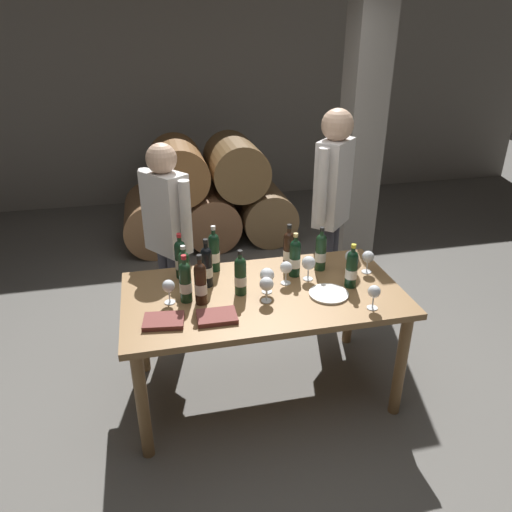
{
  "coord_description": "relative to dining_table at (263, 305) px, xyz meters",
  "views": [
    {
      "loc": [
        -0.61,
        -2.48,
        2.24
      ],
      "look_at": [
        0.0,
        0.2,
        0.91
      ],
      "focal_mm": 33.77,
      "sensor_mm": 36.0,
      "label": 1
    }
  ],
  "objects": [
    {
      "name": "wine_bottle_1",
      "position": [
        -0.38,
        -0.04,
        0.23
      ],
      "size": [
        0.07,
        0.07,
        0.31
      ],
      "color": "black",
      "rests_on": "dining_table"
    },
    {
      "name": "wine_bottle_10",
      "position": [
        0.55,
        -0.05,
        0.22
      ],
      "size": [
        0.07,
        0.07,
        0.29
      ],
      "color": "black",
      "rests_on": "dining_table"
    },
    {
      "name": "sommelier_presenting",
      "position": [
        0.71,
        0.75,
        0.37
      ],
      "size": [
        0.37,
        0.38,
        1.72
      ],
      "color": "#383842",
      "rests_on": "ground_plane"
    },
    {
      "name": "wine_bottle_2",
      "position": [
        -0.47,
        0.0,
        0.22
      ],
      "size": [
        0.07,
        0.07,
        0.3
      ],
      "color": "#19381E",
      "rests_on": "dining_table"
    },
    {
      "name": "wine_glass_4",
      "position": [
        0.57,
        -0.32,
        0.2
      ],
      "size": [
        0.07,
        0.07,
        0.15
      ],
      "color": "white",
      "rests_on": "dining_table"
    },
    {
      "name": "taster_seated_left",
      "position": [
        -0.52,
        0.72,
        0.25
      ],
      "size": [
        0.33,
        0.42,
        1.54
      ],
      "color": "#383842",
      "rests_on": "ground_plane"
    },
    {
      "name": "dining_table",
      "position": [
        0.0,
        0.0,
        0.0
      ],
      "size": [
        1.7,
        0.9,
        0.76
      ],
      "color": "olive",
      "rests_on": "ground_plane"
    },
    {
      "name": "wine_bottle_3",
      "position": [
        0.25,
        0.17,
        0.22
      ],
      "size": [
        0.07,
        0.07,
        0.3
      ],
      "color": "black",
      "rests_on": "dining_table"
    },
    {
      "name": "wine_bottle_7",
      "position": [
        -0.46,
        0.18,
        0.21
      ],
      "size": [
        0.07,
        0.07,
        0.28
      ],
      "color": "#19381E",
      "rests_on": "dining_table"
    },
    {
      "name": "wine_glass_7",
      "position": [
        -0.57,
        -0.0,
        0.2
      ],
      "size": [
        0.07,
        0.07,
        0.15
      ],
      "color": "white",
      "rests_on": "dining_table"
    },
    {
      "name": "wine_glass_2",
      "position": [
        0.02,
        -0.01,
        0.2
      ],
      "size": [
        0.09,
        0.09,
        0.16
      ],
      "color": "white",
      "rests_on": "dining_table"
    },
    {
      "name": "barrel_stack",
      "position": [
        0.0,
        2.6,
        -0.15
      ],
      "size": [
        1.86,
        0.9,
        1.15
      ],
      "color": "olive",
      "rests_on": "ground_plane"
    },
    {
      "name": "stone_pillar",
      "position": [
        1.3,
        1.6,
        0.63
      ],
      "size": [
        0.32,
        0.32,
        2.6
      ],
      "primitive_type": "cube",
      "color": "gray",
      "rests_on": "ground_plane"
    },
    {
      "name": "wine_bottle_6",
      "position": [
        -0.47,
        0.31,
        0.22
      ],
      "size": [
        0.07,
        0.07,
        0.3
      ],
      "color": "black",
      "rests_on": "dining_table"
    },
    {
      "name": "wine_bottle_8",
      "position": [
        -0.14,
        0.01,
        0.22
      ],
      "size": [
        0.07,
        0.07,
        0.29
      ],
      "color": "#19381E",
      "rests_on": "dining_table"
    },
    {
      "name": "cellar_back_wall",
      "position": [
        0.0,
        4.2,
        0.73
      ],
      "size": [
        10.0,
        0.24,
        2.8
      ],
      "primitive_type": "cube",
      "color": "gray",
      "rests_on": "ground_plane"
    },
    {
      "name": "leather_ledger",
      "position": [
        -0.32,
        -0.23,
        0.11
      ],
      "size": [
        0.22,
        0.16,
        0.03
      ],
      "primitive_type": "cube",
      "rotation": [
        0.0,
        0.0,
        -0.02
      ],
      "color": "brown",
      "rests_on": "dining_table"
    },
    {
      "name": "serving_plate",
      "position": [
        0.38,
        -0.12,
        0.1
      ],
      "size": [
        0.24,
        0.24,
        0.01
      ],
      "primitive_type": "cylinder",
      "color": "white",
      "rests_on": "dining_table"
    },
    {
      "name": "wine_bottle_0",
      "position": [
        -0.25,
        0.35,
        0.23
      ],
      "size": [
        0.07,
        0.07,
        0.32
      ],
      "color": "black",
      "rests_on": "dining_table"
    },
    {
      "name": "wine_bottle_9",
      "position": [
        -0.32,
        0.16,
        0.23
      ],
      "size": [
        0.07,
        0.07,
        0.32
      ],
      "color": "black",
      "rests_on": "dining_table"
    },
    {
      "name": "wine_glass_5",
      "position": [
        0.73,
        0.1,
        0.2
      ],
      "size": [
        0.08,
        0.08,
        0.15
      ],
      "color": "white",
      "rests_on": "dining_table"
    },
    {
      "name": "wine_bottle_5",
      "position": [
        0.44,
        0.21,
        0.22
      ],
      "size": [
        0.07,
        0.07,
        0.3
      ],
      "color": "#19381E",
      "rests_on": "dining_table"
    },
    {
      "name": "wine_glass_1",
      "position": [
        0.62,
        0.12,
        0.2
      ],
      "size": [
        0.09,
        0.09,
        0.16
      ],
      "color": "white",
      "rests_on": "dining_table"
    },
    {
      "name": "wine_glass_3",
      "position": [
        0.16,
        0.07,
        0.2
      ],
      "size": [
        0.08,
        0.08,
        0.15
      ],
      "color": "white",
      "rests_on": "dining_table"
    },
    {
      "name": "tasting_notebook",
      "position": [
        -0.61,
        -0.21,
        0.11
      ],
      "size": [
        0.24,
        0.19,
        0.03
      ],
      "primitive_type": "cube",
      "rotation": [
        0.0,
        0.0,
        -0.14
      ],
      "color": "brown",
      "rests_on": "dining_table"
    },
    {
      "name": "wine_glass_0",
      "position": [
        0.32,
        0.09,
        0.2
      ],
      "size": [
        0.09,
        0.09,
        0.16
      ],
      "color": "white",
      "rests_on": "dining_table"
    },
    {
      "name": "ground_plane",
      "position": [
        0.0,
        0.0,
        -0.67
      ],
      "size": [
        14.0,
        14.0,
        0.0
      ],
      "primitive_type": "plane",
      "color": "#66635E"
    },
    {
      "name": "wine_glass_6",
      "position": [
        -0.01,
        -0.11,
        0.2
      ],
      "size": [
        0.08,
        0.08,
        0.16
      ],
      "color": "white",
      "rests_on": "dining_table"
    },
    {
      "name": "wine_bottle_4",
      "position": [
        0.24,
        0.28,
        0.23
      ],
      "size": [
        0.07,
        0.07,
        0.31
      ],
      "color": "black",
      "rests_on": "dining_table"
    }
  ]
}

